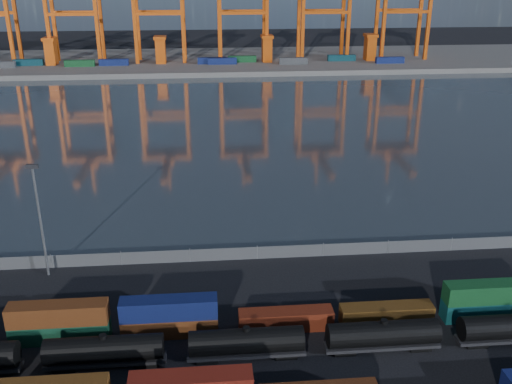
{
  "coord_description": "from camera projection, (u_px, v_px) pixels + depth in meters",
  "views": [
    {
      "loc": [
        -6.96,
        -47.2,
        41.09
      ],
      "look_at": [
        0.0,
        30.0,
        10.0
      ],
      "focal_mm": 40.0,
      "sensor_mm": 36.0,
      "label": 1
    }
  ],
  "objects": [
    {
      "name": "harbor_water",
      "position": [
        232.0,
        125.0,
        156.57
      ],
      "size": [
        700.0,
        700.0,
        0.0
      ],
      "primitive_type": "plane",
      "color": "#2A353D",
      "rests_on": "ground"
    },
    {
      "name": "far_quay",
      "position": [
        220.0,
        61.0,
        253.26
      ],
      "size": [
        700.0,
        70.0,
        2.0
      ],
      "primitive_type": "cube",
      "color": "#514F4C",
      "rests_on": "ground"
    },
    {
      "name": "container_row_north",
      "position": [
        235.0,
        318.0,
        67.93
      ],
      "size": [
        140.94,
        2.31,
        4.93
      ],
      "color": "navy",
      "rests_on": "ground"
    },
    {
      "name": "tanker_string",
      "position": [
        176.0,
        347.0,
        62.55
      ],
      "size": [
        90.71,
        2.84,
        4.06
      ],
      "color": "black",
      "rests_on": "ground"
    },
    {
      "name": "waterfront_fence",
      "position": [
        257.0,
        253.0,
        85.02
      ],
      "size": [
        160.12,
        0.12,
        2.2
      ],
      "color": "#595B5E",
      "rests_on": "ground"
    },
    {
      "name": "yard_light_mast",
      "position": [
        40.0,
        215.0,
        77.58
      ],
      "size": [
        1.6,
        0.4,
        16.6
      ],
      "color": "slate",
      "rests_on": "ground"
    },
    {
      "name": "quay_containers",
      "position": [
        194.0,
        61.0,
        238.05
      ],
      "size": [
        172.58,
        10.99,
        2.6
      ],
      "color": "navy",
      "rests_on": "far_quay"
    },
    {
      "name": "straddle_carriers",
      "position": [
        214.0,
        48.0,
        241.27
      ],
      "size": [
        140.0,
        7.0,
        11.1
      ],
      "color": "#C74A0E",
      "rests_on": "far_quay"
    }
  ]
}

